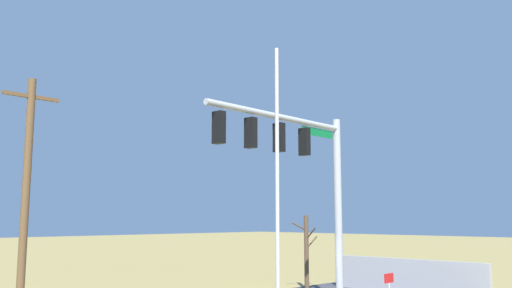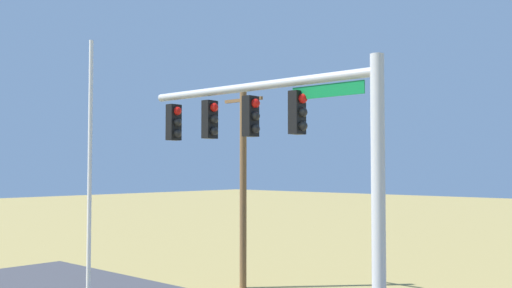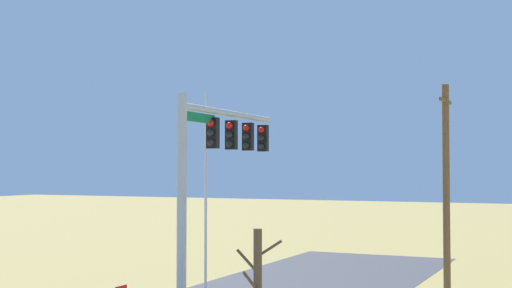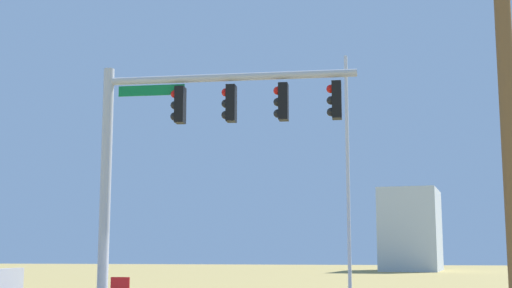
{
  "view_description": "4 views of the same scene",
  "coord_description": "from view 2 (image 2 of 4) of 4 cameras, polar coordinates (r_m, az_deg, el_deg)",
  "views": [
    {
      "loc": [
        -14.27,
        -12.35,
        3.07
      ],
      "look_at": [
        -2.29,
        -0.4,
        5.42
      ],
      "focal_mm": 37.9,
      "sensor_mm": 36.0,
      "label": 1
    },
    {
      "loc": [
        7.86,
        -10.29,
        4.49
      ],
      "look_at": [
        -1.67,
        0.23,
        5.11
      ],
      "focal_mm": 39.98,
      "sensor_mm": 36.0,
      "label": 2
    },
    {
      "loc": [
        19.58,
        10.12,
        4.62
      ],
      "look_at": [
        -1.73,
        0.23,
        5.44
      ],
      "focal_mm": 49.96,
      "sensor_mm": 36.0,
      "label": 3
    },
    {
      "loc": [
        -5.09,
        17.06,
        1.98
      ],
      "look_at": [
        -1.88,
        -0.53,
        4.67
      ],
      "focal_mm": 49.52,
      "sensor_mm": 36.0,
      "label": 4
    }
  ],
  "objects": [
    {
      "name": "utility_pole",
      "position": [
        21.71,
        -1.3,
        -3.73
      ],
      "size": [
        1.9,
        0.26,
        7.73
      ],
      "color": "brown",
      "rests_on": "ground_plane"
    },
    {
      "name": "signal_mast",
      "position": [
        12.67,
        3.56,
        -0.64
      ],
      "size": [
        6.72,
        0.52,
        6.79
      ],
      "color": "#B2B5BA",
      "rests_on": "ground_plane"
    },
    {
      "name": "flagpole",
      "position": [
        14.03,
        -16.33,
        -5.31
      ],
      "size": [
        0.1,
        0.1,
        7.56
      ],
      "primitive_type": "cylinder",
      "color": "silver",
      "rests_on": "ground_plane"
    }
  ]
}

